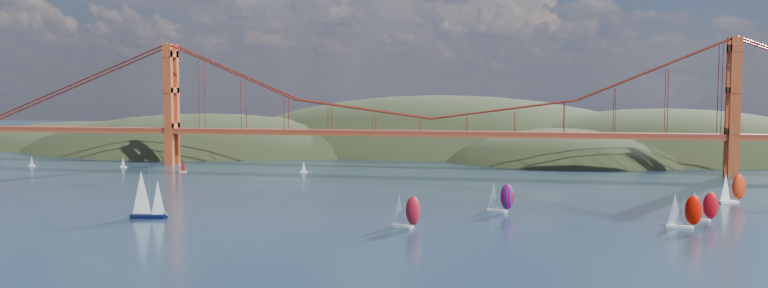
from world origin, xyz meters
TOP-DOWN VIEW (x-y plane):
  - ground at (0.00, 0.00)m, footprint 1200.00×1200.00m
  - headlands at (44.95, 278.29)m, footprint 725.00×225.00m
  - bridge at (-1.75, 180.00)m, footprint 552.00×12.00m
  - sloop_navy at (-58.84, 44.93)m, footprint 9.51×5.89m
  - racer_0 at (11.42, 44.46)m, footprint 8.27×5.79m
  - racer_1 at (79.17, 57.52)m, footprint 8.49×4.78m
  - racer_2 at (85.79, 68.68)m, footprint 7.86×4.93m
  - racer_3 at (101.85, 104.46)m, footprint 8.93×6.09m
  - racer_rwb at (33.45, 73.33)m, footprint 8.23×5.68m
  - distant_boat_0 at (-178.36, 160.32)m, footprint 3.00×2.00m
  - distant_boat_1 at (-134.79, 162.69)m, footprint 3.00×2.00m
  - distant_boat_2 at (-100.55, 150.89)m, footprint 3.00×2.00m
  - distant_boat_3 at (-50.80, 159.62)m, footprint 3.00×2.00m

SIDE VIEW (x-z plane):
  - headlands at x=44.95m, z-range -60.46..35.54m
  - ground at x=0.00m, z-range 0.00..0.00m
  - distant_boat_0 at x=-178.36m, z-range 0.06..4.76m
  - distant_boat_1 at x=-134.79m, z-range 0.06..4.76m
  - distant_boat_2 at x=-100.55m, z-range 0.06..4.76m
  - distant_boat_3 at x=-50.80m, z-range 0.06..4.76m
  - racer_2 at x=85.79m, z-range -0.24..8.55m
  - racer_rwb at x=33.45m, z-range -0.25..8.96m
  - racer_0 at x=11.42m, z-range -0.25..9.01m
  - racer_1 at x=79.17m, z-range -0.26..9.25m
  - racer_3 at x=101.85m, z-range -0.27..9.72m
  - sloop_navy at x=-58.84m, z-range -0.84..13.43m
  - bridge at x=-1.75m, z-range 4.73..59.73m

